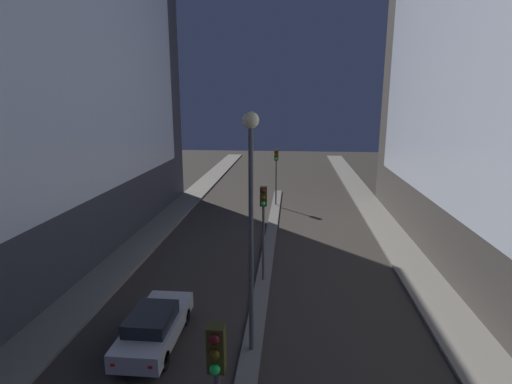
{
  "coord_description": "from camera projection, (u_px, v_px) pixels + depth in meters",
  "views": [
    {
      "loc": [
        1.3,
        -2.54,
        8.69
      ],
      "look_at": [
        -0.43,
        16.3,
        4.29
      ],
      "focal_mm": 28.0,
      "sensor_mm": 36.0,
      "label": 1
    }
  ],
  "objects": [
    {
      "name": "traffic_light_far",
      "position": [
        276.0,
        164.0,
        32.46
      ],
      "size": [
        0.32,
        0.42,
        4.61
      ],
      "color": "#4C4C51",
      "rests_on": "median_strip"
    },
    {
      "name": "street_lamp",
      "position": [
        251.0,
        194.0,
        12.74
      ],
      "size": [
        0.53,
        0.53,
        8.19
      ],
      "color": "#4C4C51",
      "rests_on": "median_strip"
    },
    {
      "name": "median_strip",
      "position": [
        267.0,
        260.0,
        21.93
      ],
      "size": [
        0.71,
        33.88,
        0.15
      ],
      "color": "#66605B",
      "rests_on": "ground"
    },
    {
      "name": "traffic_light_mid",
      "position": [
        263.0,
        213.0,
        18.61
      ],
      "size": [
        0.32,
        0.42,
        4.61
      ],
      "color": "#4C4C51",
      "rests_on": "median_strip"
    },
    {
      "name": "building_left",
      "position": [
        22.0,
        49.0,
        19.27
      ],
      "size": [
        6.01,
        33.35,
        22.1
      ],
      "color": "#383842",
      "rests_on": "ground"
    },
    {
      "name": "car_left_lane",
      "position": [
        154.0,
        326.0,
        14.34
      ],
      "size": [
        1.71,
        4.41,
        1.44
      ],
      "color": "#B2B2B7",
      "rests_on": "ground"
    }
  ]
}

